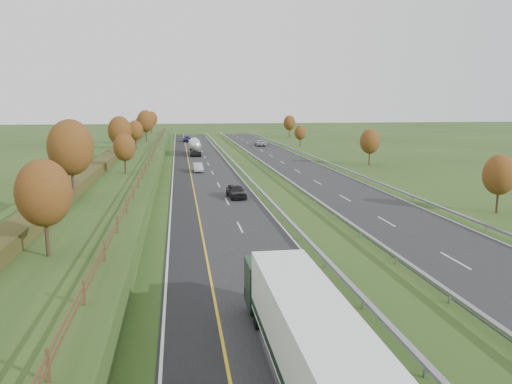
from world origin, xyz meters
TOP-DOWN VIEW (x-y plane):
  - ground at (8.00, 55.00)m, footprint 400.00×400.00m
  - near_carriageway at (0.00, 60.00)m, footprint 10.50×200.00m
  - far_carriageway at (16.50, 60.00)m, footprint 10.50×200.00m
  - hard_shoulder at (-3.75, 60.00)m, footprint 3.00×200.00m
  - lane_markings at (6.40, 59.88)m, footprint 26.75×200.00m
  - embankment_left at (-13.00, 60.00)m, footprint 12.00×200.00m
  - hedge_left at (-15.00, 60.00)m, footprint 2.20×180.00m
  - fence_left at (-8.50, 59.59)m, footprint 0.12×189.06m
  - median_barrier_near at (5.70, 60.00)m, footprint 0.32×200.00m
  - median_barrier_far at (10.80, 60.00)m, footprint 0.32×200.00m
  - outer_barrier_far at (22.30, 60.00)m, footprint 0.32×200.00m
  - trees_left at (-12.64, 56.63)m, footprint 6.64×164.30m
  - trees_far at (29.80, 89.21)m, footprint 8.45×118.60m
  - box_lorry at (0.55, -3.17)m, footprint 2.58×16.28m
  - road_tanker at (-0.53, 88.59)m, footprint 2.40×11.22m
  - car_dark_near at (2.55, 37.21)m, footprint 2.28×4.86m
  - car_silver_mid at (-1.03, 60.73)m, footprint 1.74×4.42m
  - car_small_far at (-1.60, 125.04)m, footprint 2.12×5.19m
  - car_oncoming at (17.04, 107.91)m, footprint 2.61×5.66m

SIDE VIEW (x-z plane):
  - ground at x=8.00m, z-range 0.00..0.00m
  - near_carriageway at x=0.00m, z-range 0.00..0.04m
  - far_carriageway at x=16.50m, z-range 0.00..0.04m
  - hard_shoulder at x=-3.75m, z-range 0.00..0.04m
  - lane_markings at x=6.40m, z-range 0.04..0.05m
  - median_barrier_near at x=5.70m, z-range 0.26..0.97m
  - median_barrier_far at x=10.80m, z-range 0.26..0.97m
  - outer_barrier_far at x=22.30m, z-range 0.26..0.97m
  - car_silver_mid at x=-1.03m, z-range 0.04..1.47m
  - car_small_far at x=-1.60m, z-range 0.04..1.55m
  - car_oncoming at x=17.04m, z-range 0.04..1.61m
  - car_dark_near at x=2.55m, z-range 0.04..1.65m
  - embankment_left at x=-13.00m, z-range 0.00..2.00m
  - road_tanker at x=-0.53m, z-range 0.13..3.59m
  - box_lorry at x=0.55m, z-range 0.30..4.36m
  - hedge_left at x=-15.00m, z-range 2.00..3.10m
  - fence_left at x=-8.50m, z-range 2.13..3.33m
  - trees_far at x=29.80m, z-range 0.69..7.81m
  - trees_left at x=-12.64m, z-range 2.53..10.20m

